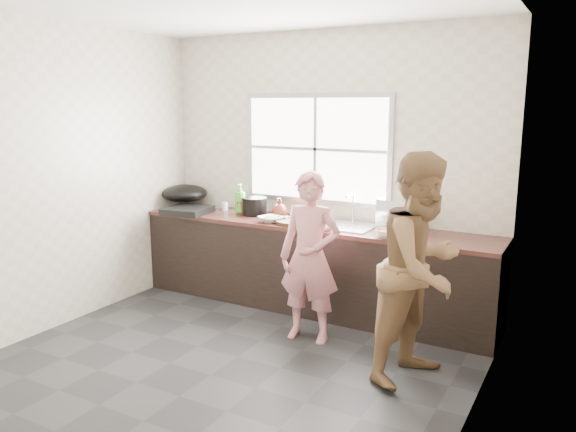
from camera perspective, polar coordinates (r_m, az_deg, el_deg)
The scene contains 30 objects.
floor at distance 4.66m, azimuth -5.14°, elevation -14.11°, with size 3.60×3.20×0.01m, color #242427.
ceiling at distance 4.27m, azimuth -5.83°, elevation 20.86°, with size 3.60×3.20×0.01m, color silver.
wall_back at distance 5.64m, azimuth 3.88°, elevation 4.76°, with size 3.60×0.01×2.70m, color beige.
wall_left at distance 5.48m, azimuth -21.21°, elevation 3.83°, with size 0.01×3.20×2.70m, color beige.
wall_right at distance 3.57m, azimuth 19.13°, elevation 0.29°, with size 0.01×3.20×2.70m, color beige.
wall_front at distance 3.10m, azimuth -22.57°, elevation -1.54°, with size 3.60×0.01×2.70m, color silver.
cabinet at distance 5.55m, azimuth 2.34°, elevation -5.25°, with size 3.60×0.62×0.82m, color black.
countertop at distance 5.45m, azimuth 2.38°, elevation -0.91°, with size 3.60×0.64×0.04m, color #3B1D18.
sink at distance 5.29m, azimuth 5.76°, elevation -1.03°, with size 0.55×0.45×0.02m, color silver.
faucet at distance 5.45m, azimuth 6.63°, elevation 0.85°, with size 0.02×0.02×0.30m, color silver.
window_frame at distance 5.65m, azimuth 2.92°, elevation 6.82°, with size 1.60×0.05×1.10m, color #9EA0A5.
window_glazing at distance 5.63m, azimuth 2.80°, elevation 6.80°, with size 1.50×0.01×1.00m, color white.
woman at distance 4.74m, azimuth 2.24°, elevation -4.78°, with size 0.50×0.33×1.36m, color #D78189.
person_side at distance 4.15m, azimuth 13.43°, elevation -5.17°, with size 0.81×0.63×1.67m, color brown.
cutting_board at distance 5.40m, azimuth 0.62°, elevation -0.59°, with size 0.36×0.36×0.04m, color black.
cleaver at distance 5.53m, azimuth -0.78°, elevation -0.03°, with size 0.20×0.10×0.01m, color #A8ABAF.
bowl_mince at distance 5.48m, azimuth -1.77°, elevation -0.32°, with size 0.22×0.22×0.06m, color white.
bowl_crabs at distance 4.92m, azimuth 10.09°, elevation -1.83°, with size 0.18×0.18×0.06m, color silver.
bowl_held at distance 5.14m, azimuth 3.78°, elevation -1.07°, with size 0.20×0.20×0.06m, color white.
black_pot at distance 5.82m, azimuth -3.41°, elevation 1.00°, with size 0.25×0.25×0.18m, color black.
plate_food at distance 6.01m, azimuth -3.12°, elevation 0.52°, with size 0.22×0.22×0.02m, color white.
bottle_green at distance 5.88m, azimuth -4.88°, elevation 1.76°, with size 0.12×0.12×0.32m, color green.
bottle_brown_tall at distance 5.88m, azimuth -4.71°, elevation 1.10°, with size 0.08×0.08×0.19m, color #4A3112.
bottle_brown_short at distance 5.66m, azimuth -0.85°, elevation 0.73°, with size 0.14×0.14×0.18m, color #4D1F13.
glass_jar at distance 6.09m, azimuth -6.42°, elevation 0.97°, with size 0.06×0.06×0.09m, color white.
burner at distance 6.00m, azimuth -10.16°, elevation 0.57°, with size 0.43×0.43×0.06m, color black.
wok at distance 6.35m, azimuth -10.45°, elevation 2.28°, with size 0.50×0.50×0.19m, color black.
dish_rack at distance 5.23m, azimuth 11.34°, elevation 0.14°, with size 0.37×0.26×0.28m, color white.
pot_lid_left at distance 6.21m, azimuth -8.76°, elevation 0.73°, with size 0.24×0.24×0.01m, color silver.
pot_lid_right at distance 6.30m, azimuth -7.14°, elevation 0.93°, with size 0.22×0.22×0.01m, color #BABCC1.
Camera 1 is at (2.40, -3.46, 2.00)m, focal length 35.00 mm.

